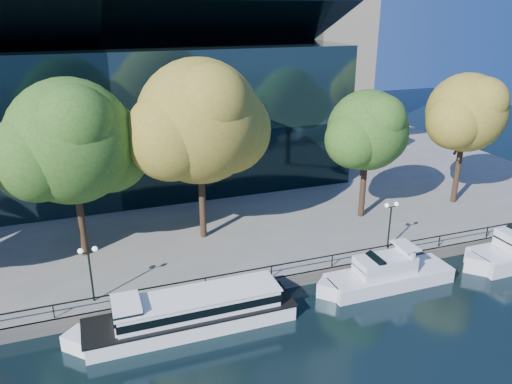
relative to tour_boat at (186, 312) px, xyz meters
name	(u,v)px	position (x,y,z in m)	size (l,w,h in m)	color
ground	(219,328)	(1.94, -0.73, -1.21)	(160.00, 160.00, 0.00)	black
promenade	(142,165)	(1.94, 35.65, -0.71)	(90.00, 67.08, 1.00)	slate
railing	(205,278)	(1.94, 2.52, 0.73)	(88.20, 0.08, 0.99)	black
convention_building	(106,112)	(-2.06, 31.06, 7.30)	(50.00, 24.57, 21.43)	black
tour_boat	(186,312)	(0.00, 0.00, 0.00)	(14.97, 3.34, 2.84)	white
cruiser_near	(384,274)	(15.11, 0.13, -0.23)	(10.88, 2.80, 3.15)	silver
tree_2	(74,144)	(-5.64, 11.04, 8.98)	(11.78, 9.66, 14.10)	black
tree_3	(202,124)	(4.19, 11.02, 9.74)	(12.58, 10.31, 15.19)	black
tree_4	(369,132)	(19.39, 10.36, 7.97)	(9.07, 7.44, 11.97)	black
tree_5	(468,114)	(30.24, 10.34, 8.82)	(9.46, 7.76, 12.98)	black
lamp_1	(89,262)	(-5.55, 3.77, 2.77)	(1.26, 0.36, 4.03)	black
lamp_2	(391,215)	(17.78, 3.77, 2.77)	(1.26, 0.36, 4.03)	black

